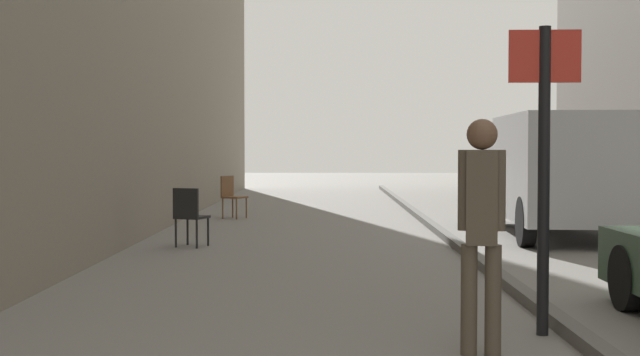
{
  "coord_description": "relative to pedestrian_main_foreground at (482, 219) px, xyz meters",
  "views": [
    {
      "loc": [
        -0.45,
        -1.54,
        1.6
      ],
      "look_at": [
        -0.58,
        13.42,
        1.06
      ],
      "focal_mm": 49.7,
      "sensor_mm": 36.0,
      "label": 1
    }
  ],
  "objects": [
    {
      "name": "ground_plane",
      "position": [
        -0.72,
        6.83,
        -1.04
      ],
      "size": [
        80.0,
        80.0,
        0.0
      ],
      "primitive_type": "plane",
      "color": "gray"
    },
    {
      "name": "kerb_strip",
      "position": [
        0.86,
        6.83,
        -0.98
      ],
      "size": [
        0.16,
        40.0,
        0.12
      ],
      "primitive_type": "cube",
      "color": "#615F5B",
      "rests_on": "ground_plane"
    },
    {
      "name": "pedestrian_main_foreground",
      "position": [
        0.0,
        0.0,
        0.0
      ],
      "size": [
        0.36,
        0.23,
        1.8
      ],
      "rotation": [
        0.0,
        0.0,
        -0.15
      ],
      "color": "brown",
      "rests_on": "ground_plane"
    },
    {
      "name": "delivery_van",
      "position": [
        2.98,
        9.14,
        0.13
      ],
      "size": [
        2.29,
        5.53,
        2.14
      ],
      "rotation": [
        0.0,
        0.0,
        -0.05
      ],
      "color": "#B7B7BC",
      "rests_on": "ground_plane"
    },
    {
      "name": "street_sign_post",
      "position": [
        0.65,
        0.73,
        0.5
      ],
      "size": [
        0.6,
        0.1,
        2.6
      ],
      "rotation": [
        0.0,
        0.0,
        3.11
      ],
      "color": "black",
      "rests_on": "ground_plane"
    },
    {
      "name": "cafe_chair_near_window",
      "position": [
        -3.31,
        12.86,
        -0.5
      ],
      "size": [
        0.6,
        0.6,
        0.94
      ],
      "rotation": [
        0.0,
        0.0,
        4.19
      ],
      "color": "brown",
      "rests_on": "ground_plane"
    },
    {
      "name": "cafe_chair_by_doorway",
      "position": [
        -3.36,
        7.22,
        -0.5
      ],
      "size": [
        0.57,
        0.57,
        0.94
      ],
      "rotation": [
        0.0,
        0.0,
        5.93
      ],
      "color": "black",
      "rests_on": "ground_plane"
    }
  ]
}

